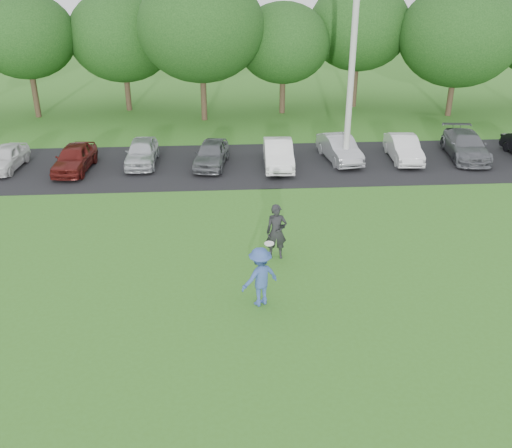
{
  "coord_description": "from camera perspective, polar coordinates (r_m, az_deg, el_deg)",
  "views": [
    {
      "loc": [
        -1.13,
        -13.37,
        9.32
      ],
      "look_at": [
        0.0,
        3.5,
        1.3
      ],
      "focal_mm": 40.0,
      "sensor_mm": 36.0,
      "label": 1
    }
  ],
  "objects": [
    {
      "name": "frisbee_player",
      "position": [
        16.48,
        0.42,
        -5.29
      ],
      "size": [
        1.36,
        1.16,
        2.0
      ],
      "color": "#355096",
      "rests_on": "ground"
    },
    {
      "name": "utility_pole",
      "position": [
        26.87,
        9.68,
        16.8
      ],
      "size": [
        0.28,
        0.28,
        10.94
      ],
      "primitive_type": "cylinder",
      "color": "#AEAFA9",
      "rests_on": "ground"
    },
    {
      "name": "tree_row",
      "position": [
        36.5,
        0.37,
        18.43
      ],
      "size": [
        42.39,
        9.85,
        8.64
      ],
      "color": "#38281C",
      "rests_on": "ground"
    },
    {
      "name": "camera_bystander",
      "position": [
        18.98,
        2.06,
        -0.78
      ],
      "size": [
        0.71,
        0.48,
        1.91
      ],
      "color": "black",
      "rests_on": "ground"
    },
    {
      "name": "parked_cars",
      "position": [
        27.84,
        -1.27,
        7.18
      ],
      "size": [
        30.37,
        4.9,
        1.26
      ],
      "color": "#55575D",
      "rests_on": "parking_lot"
    },
    {
      "name": "parking_lot",
      "position": [
        27.99,
        -1.31,
        5.95
      ],
      "size": [
        32.0,
        6.5,
        0.03
      ],
      "primitive_type": "cube",
      "color": "black",
      "rests_on": "ground"
    },
    {
      "name": "ground",
      "position": [
        16.34,
        0.83,
        -9.41
      ],
      "size": [
        100.0,
        100.0,
        0.0
      ],
      "primitive_type": "plane",
      "color": "#397220",
      "rests_on": "ground"
    }
  ]
}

